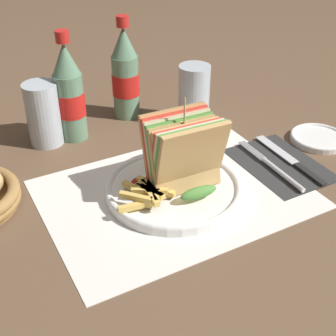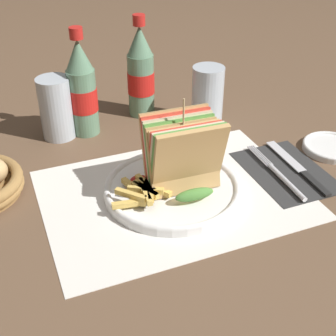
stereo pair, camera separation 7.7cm
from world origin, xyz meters
The scene contains 14 objects.
ground_plane centered at (0.00, 0.00, 0.00)m, with size 4.00×4.00×0.00m, color brown.
placemat centered at (-0.03, -0.03, 0.00)m, with size 0.44×0.32×0.00m.
plate_main centered at (-0.03, -0.02, 0.01)m, with size 0.24×0.24×0.02m.
club_sandwich centered at (-0.01, -0.03, 0.08)m, with size 0.12×0.11×0.16m.
fries_pile centered at (-0.08, -0.04, 0.03)m, with size 0.11×0.09×0.02m.
ketchup_blob centered at (-0.08, 0.00, 0.03)m, with size 0.03×0.03×0.01m.
napkin centered at (0.19, -0.04, 0.00)m, with size 0.14×0.19×0.00m.
fork centered at (0.17, -0.06, 0.01)m, with size 0.02×0.19×0.01m.
knife centered at (0.22, -0.04, 0.01)m, with size 0.02×0.19×0.00m.
coke_bottle_near centered at (-0.11, 0.25, 0.10)m, with size 0.06×0.06×0.22m.
coke_bottle_far centered at (0.03, 0.29, 0.10)m, with size 0.06×0.06×0.22m.
glass_near centered at (0.14, 0.19, 0.06)m, with size 0.07×0.07×0.13m.
glass_far centered at (-0.17, 0.25, 0.06)m, with size 0.07×0.07×0.13m.
side_saucer centered at (0.32, -0.01, 0.01)m, with size 0.11×0.11×0.01m.
Camera 2 is at (-0.28, -0.63, 0.48)m, focal length 50.00 mm.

